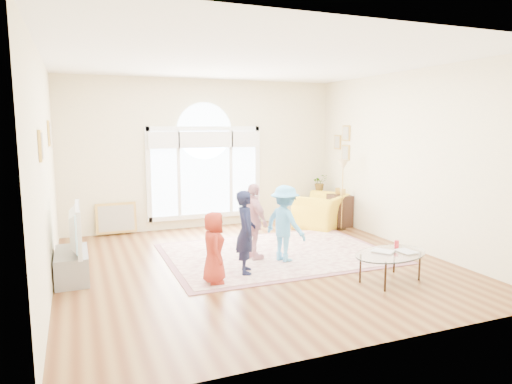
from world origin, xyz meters
name	(u,v)px	position (x,y,z in m)	size (l,w,h in m)	color
ground	(255,264)	(0.00, 0.00, 0.00)	(6.00, 6.00, 0.00)	#542A13
room_shell	(207,156)	(0.01, 2.83, 1.57)	(6.00, 6.00, 6.00)	beige
area_rug	(276,253)	(0.56, 0.41, 0.01)	(3.60, 2.60, 0.02)	beige
rug_border	(276,253)	(0.56, 0.41, 0.01)	(3.80, 2.80, 0.01)	#8B575E
tv_console	(72,266)	(-2.75, 0.30, 0.21)	(0.45, 1.00, 0.42)	gray
television	(70,229)	(-2.74, 0.30, 0.76)	(0.18, 1.16, 0.67)	black
coffee_table	(391,254)	(1.50, -1.48, 0.40)	(1.36, 1.04, 0.54)	silver
armchair	(322,211)	(2.36, 1.99, 0.36)	(1.11, 0.97, 0.72)	yellow
side_cabinet	(340,210)	(2.78, 1.92, 0.35)	(0.40, 0.50, 0.70)	black
floor_lamp	(343,170)	(2.63, 1.60, 1.28)	(0.29, 0.29, 1.51)	black
plant_pedestal	(319,205)	(2.70, 2.69, 0.35)	(0.20, 0.20, 0.70)	white
potted_plant	(320,183)	(2.70, 2.69, 0.89)	(0.34, 0.30, 0.38)	#33722D
leaning_picture	(117,235)	(-1.91, 2.90, 0.00)	(0.80, 0.05, 0.62)	tan
child_red	(214,247)	(-0.88, -0.64, 0.53)	(0.50, 0.32, 1.02)	#A42D1F
child_navy	(246,232)	(-0.31, -0.39, 0.65)	(0.46, 0.30, 1.25)	#151937
child_pink	(254,222)	(0.06, 0.24, 0.65)	(0.74, 0.31, 1.26)	#E2A1AA
child_blue	(285,223)	(0.50, -0.05, 0.64)	(0.81, 0.46, 1.25)	#53ACEB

